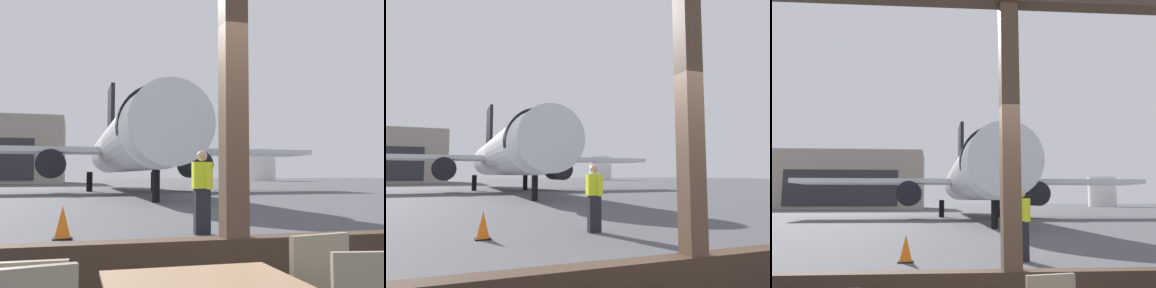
{
  "view_description": "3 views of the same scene",
  "coord_description": "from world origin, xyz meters",
  "views": [
    {
      "loc": [
        -1.3,
        -3.53,
        1.23
      ],
      "look_at": [
        3.08,
        12.92,
        2.4
      ],
      "focal_mm": 42.05,
      "sensor_mm": 36.0,
      "label": 1
    },
    {
      "loc": [
        -2.22,
        -2.76,
        1.49
      ],
      "look_at": [
        4.09,
        14.08,
        3.1
      ],
      "focal_mm": 31.94,
      "sensor_mm": 36.0,
      "label": 2
    },
    {
      "loc": [
        -0.85,
        -4.38,
        1.46
      ],
      "look_at": [
        0.77,
        16.56,
        4.36
      ],
      "focal_mm": 37.9,
      "sensor_mm": 36.0,
      "label": 3
    }
  ],
  "objects": [
    {
      "name": "distant_hangar",
      "position": [
        -15.18,
        68.57,
        4.74
      ],
      "size": [
        25.29,
        16.42,
        9.49
      ],
      "color": "#9E9384",
      "rests_on": "ground"
    },
    {
      "name": "traffic_cone",
      "position": [
        -1.46,
        5.53,
        0.31
      ],
      "size": [
        0.36,
        0.36,
        0.65
      ],
      "color": "orange",
      "rests_on": "ground"
    },
    {
      "name": "ground_plane",
      "position": [
        0.0,
        40.0,
        0.0
      ],
      "size": [
        220.0,
        220.0,
        0.0
      ],
      "primitive_type": "plane",
      "color": "#4C4C51"
    },
    {
      "name": "airplane",
      "position": [
        2.33,
        28.17,
        3.23
      ],
      "size": [
        28.33,
        30.88,
        10.05
      ],
      "color": "silver",
      "rests_on": "ground"
    },
    {
      "name": "fuel_storage_tank",
      "position": [
        36.37,
        82.69,
        3.2
      ],
      "size": [
        6.01,
        6.01,
        6.39
      ],
      "primitive_type": "cylinder",
      "color": "white",
      "rests_on": "ground"
    },
    {
      "name": "window_frame",
      "position": [
        0.0,
        0.0,
        1.34
      ],
      "size": [
        8.6,
        0.24,
        3.94
      ],
      "color": "#38281E",
      "rests_on": "ground"
    },
    {
      "name": "ground_crew_worker",
      "position": [
        1.32,
        5.49,
        0.9
      ],
      "size": [
        0.4,
        0.55,
        1.74
      ],
      "color": "black",
      "rests_on": "ground"
    }
  ]
}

